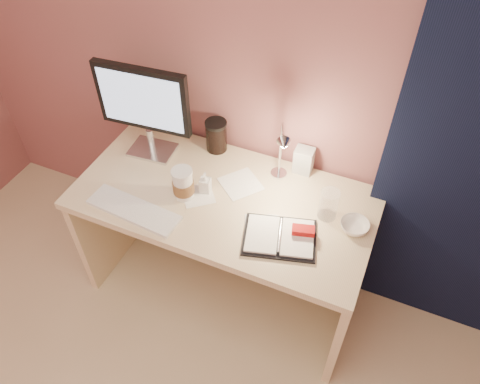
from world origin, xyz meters
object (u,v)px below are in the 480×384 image
at_px(planner, 282,236).
at_px(coffee_cup, 183,184).
at_px(keyboard, 134,210).
at_px(dark_jar, 216,137).
at_px(monitor, 144,104).
at_px(bowl, 355,226).
at_px(desk, 231,217).
at_px(clear_cup, 329,204).
at_px(desk_lamp, 269,150).
at_px(product_box, 304,160).
at_px(lotion_bottle, 205,182).

distance_m(planner, coffee_cup, 0.51).
relative_size(keyboard, planner, 1.23).
height_order(planner, dark_jar, dark_jar).
distance_m(monitor, dark_jar, 0.40).
distance_m(keyboard, bowl, 0.98).
bearing_deg(desk, monitor, 171.37).
relative_size(desk, bowl, 11.04).
bearing_deg(coffee_cup, dark_jar, 90.99).
relative_size(desk, coffee_cup, 8.75).
relative_size(desk, dark_jar, 9.29).
distance_m(keyboard, dark_jar, 0.57).
bearing_deg(monitor, bowl, -9.99).
height_order(desk, planner, planner).
distance_m(keyboard, planner, 0.68).
distance_m(monitor, keyboard, 0.50).
height_order(clear_cup, bowl, clear_cup).
xyz_separation_m(monitor, planner, (0.80, -0.27, -0.28)).
height_order(desk, keyboard, keyboard).
bearing_deg(monitor, coffee_cup, -40.32).
bearing_deg(keyboard, desk, 48.21).
bearing_deg(desk_lamp, keyboard, -161.72).
height_order(keyboard, dark_jar, dark_jar).
bearing_deg(bowl, product_box, 140.40).
xyz_separation_m(keyboard, planner, (0.66, 0.12, 0.00)).
bearing_deg(product_box, monitor, -168.26).
relative_size(desk, keyboard, 3.17).
xyz_separation_m(product_box, desk_lamp, (-0.13, -0.15, 0.14)).
relative_size(clear_cup, desk_lamp, 0.44).
height_order(coffee_cup, dark_jar, coffee_cup).
distance_m(planner, product_box, 0.45).
bearing_deg(product_box, desk, -140.38).
bearing_deg(coffee_cup, bowl, 8.55).
xyz_separation_m(coffee_cup, desk_lamp, (0.32, 0.23, 0.13)).
relative_size(keyboard, bowl, 3.48).
relative_size(coffee_cup, bowl, 1.26).
height_order(desk, desk_lamp, desk_lamp).
bearing_deg(clear_cup, planner, -125.01).
bearing_deg(desk, keyboard, -136.24).
distance_m(clear_cup, bowl, 0.15).
height_order(desk, lotion_bottle, lotion_bottle).
relative_size(coffee_cup, product_box, 1.19).
distance_m(clear_cup, dark_jar, 0.69).
relative_size(monitor, product_box, 3.65).
bearing_deg(desk, desk_lamp, 30.36).
xyz_separation_m(bowl, desk_lamp, (-0.45, 0.12, 0.19)).
bearing_deg(desk, planner, -31.03).
height_order(clear_cup, dark_jar, dark_jar).
bearing_deg(product_box, planner, -84.45).
height_order(planner, desk_lamp, desk_lamp).
xyz_separation_m(lotion_bottle, dark_jar, (-0.08, 0.30, 0.02)).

